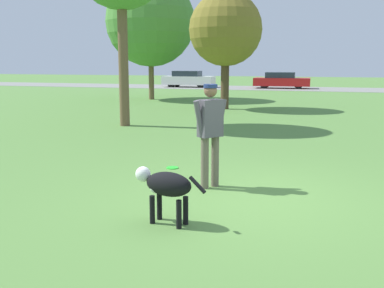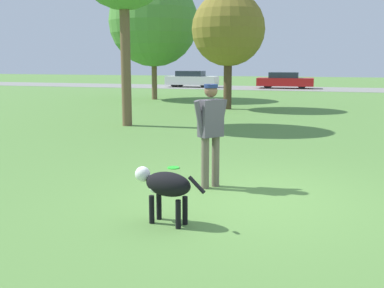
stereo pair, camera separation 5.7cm
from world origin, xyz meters
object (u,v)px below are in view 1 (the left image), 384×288
object	(u,v)px
dog	(165,186)
parked_car_white	(188,79)
person	(210,127)
parked_car_red	(281,80)
tree_mid_center	(226,30)
tree_far_left	(150,22)
frisbee	(172,168)

from	to	relation	value
dog	parked_car_white	distance (m)	32.31
person	parked_car_white	world-z (taller)	person
dog	parked_car_red	size ratio (longest dim) A/B	0.23
tree_mid_center	parked_car_red	world-z (taller)	tree_mid_center
tree_far_left	parked_car_red	size ratio (longest dim) A/B	1.50
dog	tree_mid_center	bearing A→B (deg)	-68.83
tree_far_left	parked_car_red	bearing A→B (deg)	65.63
frisbee	tree_far_left	bearing A→B (deg)	113.48
tree_mid_center	parked_car_red	bearing A→B (deg)	87.45
tree_far_left	parked_car_white	size ratio (longest dim) A/B	1.57
tree_mid_center	parked_car_red	size ratio (longest dim) A/B	1.14
tree_mid_center	parked_car_white	distance (m)	18.07
parked_car_red	tree_far_left	bearing A→B (deg)	-116.96
person	frisbee	world-z (taller)	person
tree_mid_center	parked_car_red	distance (m)	17.20
person	dog	world-z (taller)	person
dog	parked_car_red	distance (m)	31.44
dog	frisbee	bearing A→B (deg)	-60.84
person	parked_car_red	bearing A→B (deg)	42.12
frisbee	tree_far_left	distance (m)	17.37
person	tree_mid_center	xyz separation A→B (m)	(-2.64, 12.61, 2.45)
frisbee	dog	bearing A→B (deg)	-72.08
dog	parked_car_white	bearing A→B (deg)	-61.80
tree_mid_center	parked_car_white	xyz separation A→B (m)	(-6.90, 16.47, -2.80)
dog	tree_far_left	bearing A→B (deg)	-56.15
dog	person	bearing A→B (deg)	-82.25
person	frisbee	distance (m)	1.84
frisbee	parked_car_white	xyz separation A→B (m)	(-8.47, 27.96, 0.67)
tree_far_left	tree_mid_center	xyz separation A→B (m)	(5.13, -3.95, -0.78)
dog	parked_car_red	bearing A→B (deg)	-75.53
frisbee	person	bearing A→B (deg)	-46.24
frisbee	parked_car_white	bearing A→B (deg)	106.86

